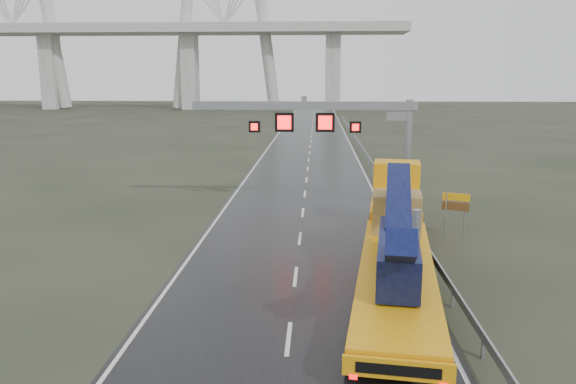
# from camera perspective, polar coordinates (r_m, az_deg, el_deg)

# --- Properties ---
(ground) EXTENTS (400.00, 400.00, 0.00)m
(ground) POSITION_cam_1_polar(r_m,az_deg,el_deg) (21.18, 0.34, -12.34)
(ground) COLOR #272B1E
(ground) RESTS_ON ground
(road) EXTENTS (11.00, 200.00, 0.02)m
(road) POSITION_cam_1_polar(r_m,az_deg,el_deg) (59.98, 2.11, 3.26)
(road) COLOR black
(road) RESTS_ON ground
(guardrail) EXTENTS (0.20, 140.00, 1.40)m
(guardrail) POSITION_cam_1_polar(r_m,az_deg,el_deg) (50.26, 8.91, 2.33)
(guardrail) COLOR gray
(guardrail) RESTS_ON ground
(sign_gantry) EXTENTS (14.90, 1.20, 7.42)m
(sign_gantry) POSITION_cam_1_polar(r_m,az_deg,el_deg) (37.49, 4.88, 6.92)
(sign_gantry) COLOR #A09F9B
(sign_gantry) RESTS_ON ground
(heavy_haul_truck) EXTENTS (5.33, 19.94, 4.64)m
(heavy_haul_truck) POSITION_cam_1_polar(r_m,az_deg,el_deg) (26.54, 10.98, -3.49)
(heavy_haul_truck) COLOR #FB9C0D
(heavy_haul_truck) RESTS_ON ground
(exit_sign_pair) EXTENTS (1.38, 0.55, 2.49)m
(exit_sign_pair) POSITION_cam_1_polar(r_m,az_deg,el_deg) (31.91, 16.67, -1.35)
(exit_sign_pair) COLOR gray
(exit_sign_pair) RESTS_ON ground
(striped_barrier) EXTENTS (0.62, 0.40, 0.97)m
(striped_barrier) POSITION_cam_1_polar(r_m,az_deg,el_deg) (39.29, 10.40, -0.58)
(striped_barrier) COLOR red
(striped_barrier) RESTS_ON ground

